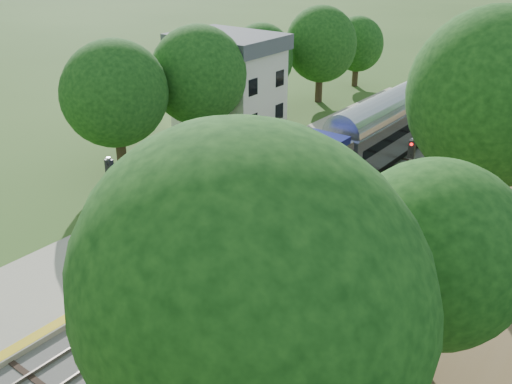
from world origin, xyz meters
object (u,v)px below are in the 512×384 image
Objects in this scene: signal_platform at (114,206)px; lamppost_far at (107,242)px; signal_farside at (408,180)px; train at (506,62)px; station_building at (228,82)px.

lamppost_far is at bearing -167.23° from signal_platform.
signal_platform is 15.01m from signal_farside.
signal_platform is at bearing -93.11° from train.
lamppost_far is 0.64× the size of signal_platform.
lamppost_far is (-3.57, -53.56, 0.04)m from train.
station_building is 22.36m from signal_farside.
station_building is at bearing 154.61° from signal_farside.
signal_farside reaches higher than lamppost_far.
lamppost_far is at bearing -128.97° from signal_farside.
lamppost_far is 0.67× the size of signal_farside.
station_building is 24.12m from lamppost_far.
train reaches higher than lamppost_far.
train is 53.67m from lamppost_far.
station_building reaches higher than lamppost_far.
signal_farside is (6.20, -41.47, 1.62)m from train.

